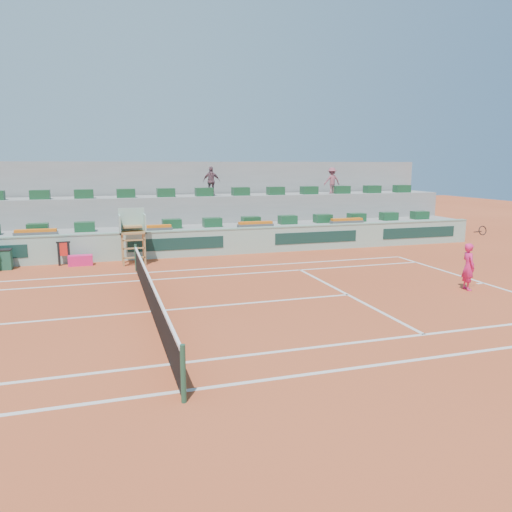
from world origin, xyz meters
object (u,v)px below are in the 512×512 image
object	(u,v)px
umpire_chair	(132,228)
tennis_player	(468,266)
drink_cooler_a	(4,259)
player_bag	(80,260)

from	to	relation	value
umpire_chair	tennis_player	bearing A→B (deg)	-37.27
drink_cooler_a	tennis_player	xyz separation A→B (m)	(15.80, -8.45, 0.40)
player_bag	tennis_player	distance (m)	15.35
player_bag	umpire_chair	xyz separation A→B (m)	(2.19, -0.30, 1.32)
tennis_player	player_bag	bearing A→B (deg)	146.81
drink_cooler_a	tennis_player	size ratio (longest dim) A/B	0.37
player_bag	tennis_player	xyz separation A→B (m)	(12.83, -8.39, 0.60)
player_bag	umpire_chair	world-z (taller)	umpire_chair
umpire_chair	drink_cooler_a	xyz separation A→B (m)	(-5.17, 0.36, -1.12)
umpire_chair	drink_cooler_a	size ratio (longest dim) A/B	2.86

